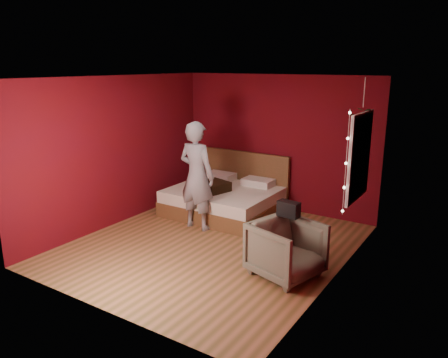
{
  "coord_description": "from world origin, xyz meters",
  "views": [
    {
      "loc": [
        3.65,
        -5.3,
        2.8
      ],
      "look_at": [
        -0.02,
        0.4,
        0.99
      ],
      "focal_mm": 35.0,
      "sensor_mm": 36.0,
      "label": 1
    }
  ],
  "objects": [
    {
      "name": "throw_pillow",
      "position": [
        -0.75,
        1.16,
        0.58
      ],
      "size": [
        0.61,
        0.61,
        0.18
      ],
      "primitive_type": "cube",
      "rotation": [
        0.0,
        0.0,
        -0.27
      ],
      "color": "black",
      "rests_on": "bed"
    },
    {
      "name": "handbag",
      "position": [
        1.34,
        -0.08,
        0.87
      ],
      "size": [
        0.31,
        0.18,
        0.21
      ],
      "primitive_type": "cube",
      "rotation": [
        0.0,
        0.0,
        -0.11
      ],
      "color": "black",
      "rests_on": "armchair"
    },
    {
      "name": "window",
      "position": [
        1.97,
        0.9,
        1.5
      ],
      "size": [
        0.05,
        0.97,
        1.27
      ],
      "color": "white",
      "rests_on": "room_walls"
    },
    {
      "name": "room_walls",
      "position": [
        0.0,
        0.0,
        1.68
      ],
      "size": [
        4.04,
        4.54,
        2.62
      ],
      "color": "#55090B",
      "rests_on": "ground"
    },
    {
      "name": "floor",
      "position": [
        0.0,
        0.0,
        0.0
      ],
      "size": [
        4.5,
        4.5,
        0.0
      ],
      "primitive_type": "plane",
      "color": "#975D3C",
      "rests_on": "ground"
    },
    {
      "name": "hanging_plant",
      "position": [
        1.85,
        1.3,
        1.95
      ],
      "size": [
        0.4,
        0.35,
        0.86
      ],
      "color": "silver",
      "rests_on": "room_walls"
    },
    {
      "name": "fairy_lights",
      "position": [
        1.94,
        0.38,
        1.5
      ],
      "size": [
        0.04,
        0.04,
        1.45
      ],
      "color": "silver",
      "rests_on": "room_walls"
    },
    {
      "name": "armchair",
      "position": [
        1.43,
        -0.31,
        0.38
      ],
      "size": [
        1.04,
        1.02,
        0.77
      ],
      "primitive_type": "imported",
      "rotation": [
        0.0,
        0.0,
        1.29
      ],
      "color": "#696753",
      "rests_on": "ground"
    },
    {
      "name": "person",
      "position": [
        -0.64,
        0.5,
        0.94
      ],
      "size": [
        0.7,
        0.47,
        1.87
      ],
      "primitive_type": "imported",
      "rotation": [
        0.0,
        0.0,
        3.1
      ],
      "color": "gray",
      "rests_on": "ground"
    },
    {
      "name": "bed",
      "position": [
        -0.66,
        1.46,
        0.28
      ],
      "size": [
        1.95,
        1.66,
        1.08
      ],
      "color": "brown",
      "rests_on": "ground"
    }
  ]
}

